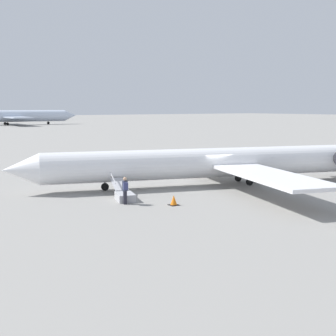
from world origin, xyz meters
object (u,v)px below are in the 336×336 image
at_px(airplane_main, 224,162).
at_px(passenger, 125,189).
at_px(boarding_stairs, 124,194).
at_px(airplane_far_right, 14,116).

relative_size(airplane_main, passenger, 17.94).
bearing_deg(airplane_main, passenger, 29.89).
bearing_deg(airplane_main, boarding_stairs, 22.63).
xyz_separation_m(airplane_far_right, boarding_stairs, (32.27, 134.10, -2.70)).
bearing_deg(airplane_far_right, passenger, -100.73).
bearing_deg(boarding_stairs, airplane_main, -67.37).
bearing_deg(passenger, airplane_far_right, 3.95).
bearing_deg(airplane_far_right, boarding_stairs, -100.59).
bearing_deg(boarding_stairs, passenger, 171.54).
xyz_separation_m(airplane_main, airplane_far_right, (-22.71, -133.26, 1.27)).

